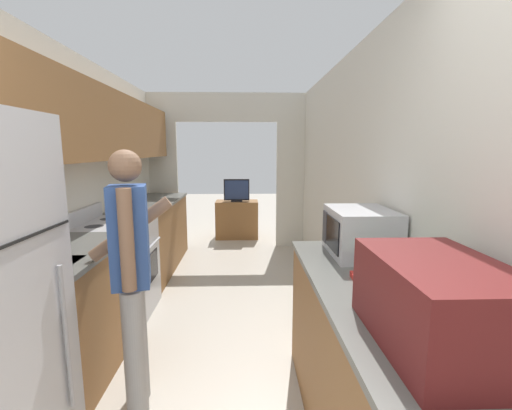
{
  "coord_description": "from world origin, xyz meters",
  "views": [
    {
      "loc": [
        0.3,
        -0.52,
        1.61
      ],
      "look_at": [
        0.4,
        2.91,
        1.06
      ],
      "focal_mm": 24.0,
      "sensor_mm": 36.0,
      "label": 1
    }
  ],
  "objects_px": {
    "suitcase": "(436,303)",
    "microwave": "(360,232)",
    "person": "(132,276)",
    "book_stack": "(377,279)",
    "tv_cabinet": "(237,219)",
    "range_oven": "(118,269)",
    "television": "(237,190)",
    "knife": "(135,213)"
  },
  "relations": [
    {
      "from": "person",
      "to": "knife",
      "type": "xyz_separation_m",
      "value": [
        -0.51,
        1.7,
        0.07
      ]
    },
    {
      "from": "range_oven",
      "to": "television",
      "type": "distance_m",
      "value": 3.15
    },
    {
      "from": "television",
      "to": "suitcase",
      "type": "bearing_deg",
      "value": -80.75
    },
    {
      "from": "person",
      "to": "suitcase",
      "type": "distance_m",
      "value": 1.62
    },
    {
      "from": "range_oven",
      "to": "person",
      "type": "relative_size",
      "value": 0.66
    },
    {
      "from": "knife",
      "to": "book_stack",
      "type": "bearing_deg",
      "value": -87.42
    },
    {
      "from": "tv_cabinet",
      "to": "knife",
      "type": "bearing_deg",
      "value": -112.55
    },
    {
      "from": "range_oven",
      "to": "television",
      "type": "relative_size",
      "value": 2.32
    },
    {
      "from": "suitcase",
      "to": "tv_cabinet",
      "type": "bearing_deg",
      "value": 99.17
    },
    {
      "from": "book_stack",
      "to": "tv_cabinet",
      "type": "xyz_separation_m",
      "value": [
        -0.83,
        4.53,
        -0.61
      ]
    },
    {
      "from": "book_stack",
      "to": "knife",
      "type": "height_order",
      "value": "book_stack"
    },
    {
      "from": "person",
      "to": "book_stack",
      "type": "height_order",
      "value": "person"
    },
    {
      "from": "person",
      "to": "microwave",
      "type": "relative_size",
      "value": 3.31
    },
    {
      "from": "book_stack",
      "to": "television",
      "type": "relative_size",
      "value": 0.59
    },
    {
      "from": "person",
      "to": "television",
      "type": "xyz_separation_m",
      "value": [
        0.53,
        4.17,
        0.02
      ]
    },
    {
      "from": "range_oven",
      "to": "person",
      "type": "distance_m",
      "value": 1.42
    },
    {
      "from": "person",
      "to": "knife",
      "type": "relative_size",
      "value": 5.37
    },
    {
      "from": "television",
      "to": "knife",
      "type": "xyz_separation_m",
      "value": [
        -1.04,
        -2.46,
        0.05
      ]
    },
    {
      "from": "suitcase",
      "to": "microwave",
      "type": "xyz_separation_m",
      "value": [
        0.09,
        1.05,
        -0.0
      ]
    },
    {
      "from": "suitcase",
      "to": "television",
      "type": "distance_m",
      "value": 5.12
    },
    {
      "from": "range_oven",
      "to": "person",
      "type": "xyz_separation_m",
      "value": [
        0.56,
        -1.24,
        0.39
      ]
    },
    {
      "from": "suitcase",
      "to": "knife",
      "type": "height_order",
      "value": "suitcase"
    },
    {
      "from": "suitcase",
      "to": "person",
      "type": "bearing_deg",
      "value": 146.92
    },
    {
      "from": "suitcase",
      "to": "television",
      "type": "relative_size",
      "value": 1.38
    },
    {
      "from": "microwave",
      "to": "television",
      "type": "distance_m",
      "value": 4.1
    },
    {
      "from": "suitcase",
      "to": "book_stack",
      "type": "relative_size",
      "value": 2.32
    },
    {
      "from": "tv_cabinet",
      "to": "range_oven",
      "type": "bearing_deg",
      "value": -110.12
    },
    {
      "from": "person",
      "to": "book_stack",
      "type": "distance_m",
      "value": 1.4
    },
    {
      "from": "book_stack",
      "to": "television",
      "type": "xyz_separation_m",
      "value": [
        -0.83,
        4.49,
        -0.07
      ]
    },
    {
      "from": "person",
      "to": "microwave",
      "type": "bearing_deg",
      "value": -96.26
    },
    {
      "from": "microwave",
      "to": "tv_cabinet",
      "type": "bearing_deg",
      "value": 102.66
    },
    {
      "from": "knife",
      "to": "television",
      "type": "bearing_deg",
      "value": 26.93
    },
    {
      "from": "range_oven",
      "to": "book_stack",
      "type": "height_order",
      "value": "range_oven"
    },
    {
      "from": "person",
      "to": "microwave",
      "type": "distance_m",
      "value": 1.46
    },
    {
      "from": "range_oven",
      "to": "knife",
      "type": "height_order",
      "value": "range_oven"
    },
    {
      "from": "knife",
      "to": "suitcase",
      "type": "bearing_deg",
      "value": -94.37
    },
    {
      "from": "suitcase",
      "to": "microwave",
      "type": "bearing_deg",
      "value": 85.37
    },
    {
      "from": "range_oven",
      "to": "suitcase",
      "type": "height_order",
      "value": "suitcase"
    },
    {
      "from": "book_stack",
      "to": "knife",
      "type": "distance_m",
      "value": 2.76
    },
    {
      "from": "book_stack",
      "to": "knife",
      "type": "bearing_deg",
      "value": 132.76
    },
    {
      "from": "range_oven",
      "to": "suitcase",
      "type": "xyz_separation_m",
      "value": [
        1.91,
        -2.12,
        0.62
      ]
    },
    {
      "from": "person",
      "to": "tv_cabinet",
      "type": "relative_size",
      "value": 2.1
    }
  ]
}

